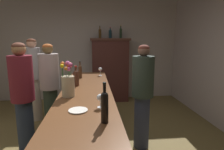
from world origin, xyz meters
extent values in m
cube|color=#B6A89F|center=(0.00, 2.89, 1.41)|extent=(5.36, 0.12, 2.82)
cube|color=#523F1B|center=(0.21, 0.03, 0.47)|extent=(0.57, 2.70, 0.93)
cube|color=brown|center=(0.21, 0.03, 0.96)|extent=(0.65, 2.81, 0.05)
cube|color=#45211C|center=(0.75, 2.57, 0.84)|extent=(0.95, 0.39, 1.68)
cube|color=#46261C|center=(0.75, 2.57, 1.65)|extent=(1.03, 0.45, 0.06)
cylinder|color=black|center=(0.39, -0.96, 1.09)|extent=(0.06, 0.06, 0.22)
sphere|color=black|center=(0.39, -0.96, 1.20)|extent=(0.06, 0.06, 0.06)
cylinder|color=black|center=(0.39, -0.96, 1.25)|extent=(0.03, 0.03, 0.09)
cylinder|color=black|center=(0.39, -0.96, 1.30)|extent=(0.03, 0.03, 0.02)
cylinder|color=#48281C|center=(0.06, 0.30, 1.08)|extent=(0.08, 0.08, 0.19)
sphere|color=#48281C|center=(0.06, 0.30, 1.17)|extent=(0.08, 0.08, 0.08)
cylinder|color=#48281C|center=(0.06, 0.30, 1.21)|extent=(0.03, 0.03, 0.09)
cylinder|color=#AD231D|center=(0.06, 0.30, 1.26)|extent=(0.04, 0.04, 0.02)
cylinder|color=#462C1B|center=(0.08, 0.86, 1.08)|extent=(0.06, 0.06, 0.19)
sphere|color=#462C1B|center=(0.08, 0.86, 1.18)|extent=(0.06, 0.06, 0.06)
cylinder|color=#462C1B|center=(0.08, 0.86, 1.22)|extent=(0.02, 0.02, 0.08)
cylinder|color=black|center=(0.08, 0.86, 1.27)|extent=(0.03, 0.03, 0.02)
cylinder|color=white|center=(0.43, 1.04, 0.98)|extent=(0.06, 0.06, 0.00)
cylinder|color=white|center=(0.43, 1.04, 1.03)|extent=(0.01, 0.01, 0.09)
ellipsoid|color=white|center=(0.43, 1.04, 1.11)|extent=(0.07, 0.07, 0.07)
ellipsoid|color=maroon|center=(0.43, 1.04, 1.09)|extent=(0.05, 0.05, 0.03)
cylinder|color=white|center=(0.37, -0.62, 0.98)|extent=(0.07, 0.07, 0.00)
cylinder|color=white|center=(0.37, -0.62, 1.02)|extent=(0.01, 0.01, 0.06)
ellipsoid|color=white|center=(0.37, -0.62, 1.08)|extent=(0.07, 0.07, 0.07)
cylinder|color=tan|center=(0.01, -0.22, 1.10)|extent=(0.15, 0.15, 0.24)
cylinder|color=#38602D|center=(0.05, -0.21, 1.24)|extent=(0.01, 0.01, 0.23)
sphere|color=#C6477A|center=(0.05, -0.21, 1.35)|extent=(0.05, 0.05, 0.05)
cylinder|color=#38602D|center=(0.03, -0.18, 1.24)|extent=(0.01, 0.01, 0.22)
sphere|color=#C34128|center=(0.03, -0.18, 1.35)|extent=(0.07, 0.07, 0.07)
cylinder|color=#38602D|center=(0.01, -0.19, 1.25)|extent=(0.01, 0.01, 0.24)
sphere|color=#BC4A88|center=(0.01, -0.19, 1.37)|extent=(0.06, 0.06, 0.06)
cylinder|color=#38602D|center=(-0.04, -0.21, 1.25)|extent=(0.01, 0.01, 0.24)
sphere|color=orange|center=(-0.04, -0.21, 1.37)|extent=(0.04, 0.04, 0.04)
cylinder|color=#38602D|center=(-0.04, -0.25, 1.24)|extent=(0.01, 0.01, 0.22)
sphere|color=yellow|center=(-0.04, -0.25, 1.35)|extent=(0.04, 0.04, 0.04)
cylinder|color=#38602D|center=(0.00, -0.25, 1.22)|extent=(0.01, 0.01, 0.19)
sphere|color=orange|center=(0.00, -0.25, 1.32)|extent=(0.04, 0.04, 0.04)
cylinder|color=#38602D|center=(0.03, -0.23, 1.22)|extent=(0.01, 0.01, 0.18)
sphere|color=#CE4D91|center=(0.03, -0.23, 1.31)|extent=(0.05, 0.05, 0.05)
cylinder|color=white|center=(0.16, -0.70, 0.99)|extent=(0.18, 0.18, 0.01)
cylinder|color=#4A3113|center=(0.49, 2.57, 1.78)|extent=(0.07, 0.07, 0.20)
sphere|color=#4A3113|center=(0.49, 2.57, 1.88)|extent=(0.07, 0.07, 0.07)
cylinder|color=#4A3113|center=(0.49, 2.57, 1.93)|extent=(0.03, 0.03, 0.09)
cylinder|color=black|center=(0.49, 2.57, 1.99)|extent=(0.03, 0.03, 0.02)
cylinder|color=#172E36|center=(0.76, 2.57, 1.77)|extent=(0.08, 0.08, 0.18)
sphere|color=#172E36|center=(0.76, 2.57, 1.86)|extent=(0.08, 0.08, 0.08)
cylinder|color=#172E36|center=(0.76, 2.57, 1.91)|extent=(0.03, 0.03, 0.08)
cylinder|color=#B51A2C|center=(0.76, 2.57, 1.95)|extent=(0.03, 0.03, 0.02)
cylinder|color=#21331E|center=(1.03, 2.57, 1.79)|extent=(0.06, 0.06, 0.22)
sphere|color=#21331E|center=(1.03, 2.57, 1.91)|extent=(0.06, 0.06, 0.06)
cylinder|color=#21331E|center=(1.03, 2.57, 1.95)|extent=(0.03, 0.03, 0.09)
cylinder|color=gold|center=(1.03, 2.57, 2.00)|extent=(0.03, 0.03, 0.02)
cylinder|color=#29362A|center=(-0.46, 0.94, 0.39)|extent=(0.25, 0.25, 0.79)
cylinder|color=#9E908D|center=(-0.46, 0.94, 1.09)|extent=(0.34, 0.34, 0.62)
sphere|color=brown|center=(-0.46, 0.94, 1.48)|extent=(0.18, 0.18, 0.18)
ellipsoid|color=#A65223|center=(-0.46, 0.94, 1.52)|extent=(0.17, 0.17, 0.10)
cylinder|color=#B5A695|center=(-0.89, 1.46, 0.43)|extent=(0.22, 0.22, 0.87)
cylinder|color=gray|center=(-0.89, 1.46, 1.18)|extent=(0.30, 0.30, 0.62)
sphere|color=tan|center=(-0.89, 1.46, 1.57)|extent=(0.19, 0.19, 0.19)
ellipsoid|color=brown|center=(-0.89, 1.46, 1.61)|extent=(0.18, 0.18, 0.10)
cylinder|color=#222D44|center=(-0.68, 0.25, 0.40)|extent=(0.23, 0.23, 0.80)
cylinder|color=maroon|center=(-0.68, 0.25, 1.11)|extent=(0.32, 0.32, 0.63)
sphere|color=#946740|center=(-0.68, 0.25, 1.51)|extent=(0.18, 0.18, 0.18)
ellipsoid|color=brown|center=(-0.68, 0.25, 1.55)|extent=(0.17, 0.17, 0.10)
cylinder|color=#2B314B|center=(1.02, 0.25, 0.41)|extent=(0.23, 0.23, 0.81)
cylinder|color=#2B362F|center=(1.02, 0.25, 1.11)|extent=(0.32, 0.32, 0.60)
sphere|color=brown|center=(1.02, 0.25, 1.48)|extent=(0.17, 0.17, 0.17)
ellipsoid|color=#5B2A20|center=(1.02, 0.25, 1.52)|extent=(0.16, 0.16, 0.09)
camera|label=1|loc=(0.31, -2.36, 1.63)|focal=29.99mm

